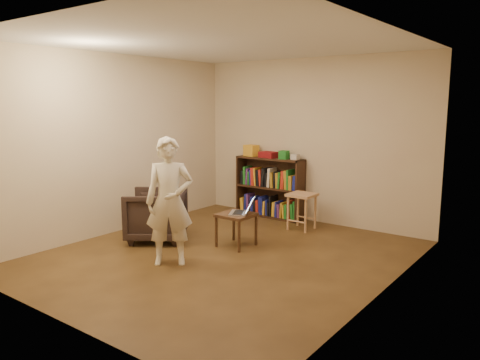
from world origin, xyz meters
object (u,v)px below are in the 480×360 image
Objects in this scene: side_table at (236,219)px; bookshelf at (270,191)px; person at (169,201)px; laptop at (243,210)px; armchair at (156,215)px; stool at (302,200)px.

bookshelf is at bearing 108.35° from side_table.
person is (-0.21, -1.02, 0.39)m from side_table.
person is (0.34, -2.69, 0.32)m from bookshelf.
person reaches higher than laptop.
armchair is at bearing -103.82° from bookshelf.
stool is (0.84, -0.40, 0.01)m from bookshelf.
side_table is (0.55, -1.67, -0.07)m from bookshelf.
bookshelf reaches higher than side_table.
side_table is at bearing 37.95° from person.
side_table is at bearing -91.24° from laptop.
stool is 0.70× the size of armchair.
stool is 1.30m from side_table.
bookshelf reaches higher than stool.
armchair is (-0.52, -2.11, -0.08)m from bookshelf.
bookshelf is 2.73m from person.
person reaches higher than armchair.
bookshelf is at bearing 131.13° from armchair.
bookshelf reaches higher than armchair.
side_table is 1.11m from person.
bookshelf is 1.53× the size of armchair.
laptop is at bearing 33.95° from person.
side_table is at bearing 77.22° from armchair.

